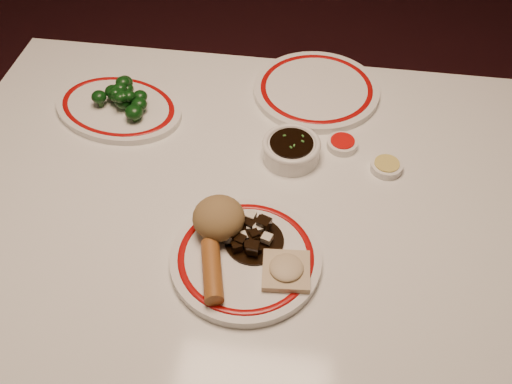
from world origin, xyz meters
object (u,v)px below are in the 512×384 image
Objects in this scene: main_plate at (246,258)px; fried_wonton at (286,270)px; stirfry_heap at (251,235)px; dining_table at (234,221)px; broccoli_plate at (118,107)px; broccoli_pile at (123,95)px; soy_bowl at (291,150)px; spring_roll at (212,271)px; rice_mound at (219,218)px.

main_plate is 0.08m from fried_wonton.
stirfry_heap is at bearing 85.52° from main_plate.
dining_table is 3.72× the size of main_plate.
broccoli_plate reaches higher than dining_table.
fried_wonton is 0.67× the size of broccoli_pile.
main_plate is 3.03× the size of stirfry_heap.
main_plate is 0.50m from broccoli_plate.
broccoli_plate is 2.67× the size of broccoli_pile.
main_plate is (0.05, -0.16, 0.10)m from dining_table.
soy_bowl reaches higher than dining_table.
broccoli_pile reaches higher than dining_table.
dining_table is 9.31× the size of broccoli_pile.
main_plate is 0.04m from stirfry_heap.
dining_table is 3.48× the size of broccoli_plate.
spring_roll is at bearing -55.95° from broccoli_pile.
broccoli_pile is (-0.28, 0.21, 0.13)m from dining_table.
rice_mound is at bearing 149.69° from fried_wonton.
broccoli_pile is 1.11× the size of soy_bowl.
broccoli_plate is (-0.29, 0.31, -0.04)m from rice_mound.
broccoli_pile is at bearing 130.81° from rice_mound.
broccoli_pile reaches higher than fried_wonton.
spring_roll is 1.09× the size of stirfry_heap.
rice_mound is at bearing 79.16° from spring_roll.
spring_roll is at bearing -107.08° from soy_bowl.
stirfry_heap is 0.24m from soy_bowl.
fried_wonton is at bearing -44.30° from broccoli_pile.
spring_roll is at bearing -134.33° from main_plate.
dining_table is at bearing -36.78° from broccoli_pile.
stirfry_heap reaches higher than dining_table.
broccoli_plate is at bearing 133.48° from main_plate.
rice_mound reaches higher than broccoli_plate.
broccoli_plate is at bearing 137.00° from fried_wonton.
soy_bowl reaches higher than broccoli_plate.
stirfry_heap is at bearing -13.19° from rice_mound.
broccoli_plate is (-0.34, 0.36, -0.00)m from main_plate.
dining_table is at bearing 124.00° from fried_wonton.
dining_table is 0.25m from fried_wonton.
broccoli_pile is (-0.28, 0.42, 0.01)m from spring_roll.
broccoli_plate is at bearing 136.67° from stirfry_heap.
main_plate reaches higher than broccoli_plate.
fried_wonton is 0.74× the size of soy_bowl.
fried_wonton is at bearing -56.00° from dining_table.
spring_roll is 1.01× the size of soy_bowl.
spring_roll is at bearing -85.91° from rice_mound.
broccoli_pile is 0.39m from soy_bowl.
spring_roll is 0.51m from broccoli_plate.
stirfry_heap is 0.92× the size of soy_bowl.
main_plate is at bearing 160.61° from fried_wonton.
rice_mound is 0.42m from broccoli_pile.
spring_roll is at bearing -121.00° from stirfry_heap.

